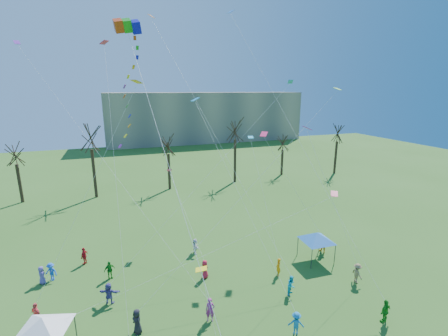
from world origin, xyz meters
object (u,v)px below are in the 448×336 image
object	(u,v)px
distant_building	(206,117)
canopy_tent_white	(42,324)
canopy_tent_blue	(317,237)
big_box_kite	(133,94)

from	to	relation	value
distant_building	canopy_tent_white	world-z (taller)	distant_building
canopy_tent_white	canopy_tent_blue	xyz separation A→B (m)	(22.19, 4.20, -0.04)
big_box_kite	canopy_tent_blue	xyz separation A→B (m)	(15.88, 0.94, -13.19)
big_box_kite	canopy_tent_white	xyz separation A→B (m)	(-6.31, -3.26, -13.15)
distant_building	canopy_tent_white	size ratio (longest dim) A/B	16.13
canopy_tent_white	canopy_tent_blue	bearing A→B (deg)	10.71
big_box_kite	canopy_tent_white	world-z (taller)	big_box_kite
big_box_kite	distant_building	bearing A→B (deg)	70.46
canopy_tent_white	distant_building	bearing A→B (deg)	67.14
distant_building	big_box_kite	bearing A→B (deg)	-109.54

